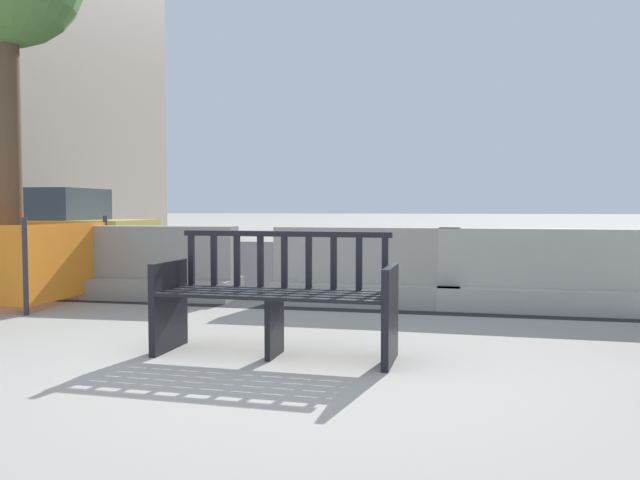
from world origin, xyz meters
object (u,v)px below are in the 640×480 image
jersey_barrier_centre (366,273)px  construction_fence (13,259)px  jersey_barrier_left (152,269)px  street_bench (276,300)px  jersey_barrier_right (538,277)px  car_taxi_near (31,226)px

jersey_barrier_centre → construction_fence: bearing=-170.0°
jersey_barrier_left → construction_fence: size_ratio=1.37×
street_bench → jersey_barrier_left: 3.26m
street_bench → jersey_barrier_centre: street_bench is taller
street_bench → jersey_barrier_left: street_bench is taller
street_bench → jersey_barrier_right: bearing=49.9°
jersey_barrier_centre → jersey_barrier_left: same height
jersey_barrier_left → car_taxi_near: 5.95m
jersey_barrier_centre → jersey_barrier_left: size_ratio=0.99×
jersey_barrier_right → construction_fence: 5.68m
street_bench → car_taxi_near: 9.19m
street_bench → jersey_barrier_right: street_bench is taller
jersey_barrier_centre → construction_fence: construction_fence is taller
jersey_barrier_centre → street_bench: bearing=-96.7°
jersey_barrier_right → jersey_barrier_left: bearing=-179.3°
street_bench → construction_fence: 4.00m
jersey_barrier_left → construction_fence: (-1.37, -0.62, 0.14)m
jersey_barrier_left → jersey_barrier_right: 4.27m
jersey_barrier_centre → car_taxi_near: size_ratio=0.43×
jersey_barrier_left → street_bench: bearing=-47.5°
jersey_barrier_left → car_taxi_near: car_taxi_near is taller
jersey_barrier_right → car_taxi_near: size_ratio=0.43×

